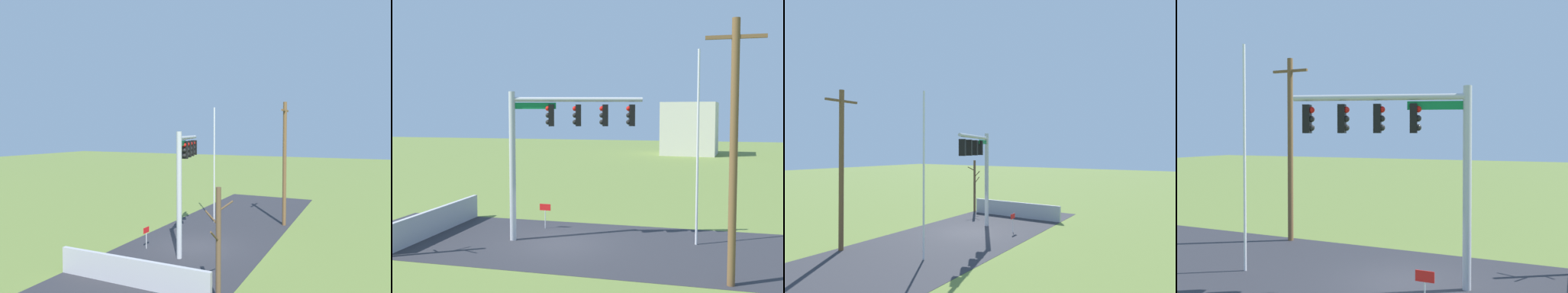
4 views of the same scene
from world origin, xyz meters
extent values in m
plane|color=olive|center=(0.00, 0.00, 0.00)|extent=(160.00, 160.00, 0.00)
cube|color=#2D2D33|center=(-4.00, 0.00, 0.01)|extent=(28.00, 8.00, 0.01)
cube|color=#B7B5AD|center=(3.22, 0.05, 0.00)|extent=(6.00, 6.00, 0.01)
cube|color=#A8A8AD|center=(6.19, -0.24, 0.60)|extent=(0.20, 7.51, 1.21)
cylinder|color=#B2B5BA|center=(2.22, 0.05, 3.31)|extent=(0.28, 0.28, 6.63)
cylinder|color=#B2B5BA|center=(-0.53, -0.80, 6.28)|extent=(5.57, 1.88, 0.20)
cube|color=#0F7238|center=(1.23, -0.26, 6.00)|extent=(1.73, 0.56, 0.28)
cube|color=black|center=(0.57, -0.46, 5.58)|extent=(0.33, 0.41, 0.96)
sphere|color=red|center=(0.71, -0.42, 5.88)|extent=(0.22, 0.22, 0.22)
sphere|color=black|center=(0.71, -0.42, 5.58)|extent=(0.22, 0.22, 0.22)
sphere|color=black|center=(0.71, -0.42, 5.28)|extent=(0.22, 0.22, 0.22)
cube|color=black|center=(-0.57, -0.81, 5.58)|extent=(0.33, 0.41, 0.96)
sphere|color=red|center=(-0.43, -0.77, 5.88)|extent=(0.22, 0.22, 0.22)
sphere|color=black|center=(-0.43, -0.77, 5.58)|extent=(0.22, 0.22, 0.22)
sphere|color=black|center=(-0.43, -0.77, 5.28)|extent=(0.22, 0.22, 0.22)
cube|color=black|center=(-1.71, -1.16, 5.58)|extent=(0.33, 0.41, 0.96)
sphere|color=red|center=(-1.57, -1.12, 5.88)|extent=(0.22, 0.22, 0.22)
sphere|color=black|center=(-1.57, -1.12, 5.58)|extent=(0.22, 0.22, 0.22)
sphere|color=black|center=(-1.57, -1.12, 5.28)|extent=(0.22, 0.22, 0.22)
cube|color=black|center=(-2.85, -1.51, 5.58)|extent=(0.33, 0.41, 0.96)
sphere|color=red|center=(-2.70, -1.46, 5.88)|extent=(0.22, 0.22, 0.22)
sphere|color=black|center=(-2.70, -1.46, 5.58)|extent=(0.22, 0.22, 0.22)
sphere|color=black|center=(-2.70, -1.46, 5.28)|extent=(0.22, 0.22, 0.22)
cylinder|color=silver|center=(-5.73, -1.25, 4.19)|extent=(0.10, 0.10, 8.38)
cylinder|color=brown|center=(-7.03, 3.56, 4.35)|extent=(0.26, 0.26, 8.71)
cube|color=brown|center=(-7.03, 3.56, 8.11)|extent=(1.90, 0.12, 0.12)
cylinder|color=silver|center=(1.58, -2.39, 0.45)|extent=(0.04, 0.04, 0.90)
cube|color=red|center=(1.58, -2.39, 1.06)|extent=(0.56, 0.02, 0.32)
cube|color=beige|center=(-3.12, -47.71, 3.56)|extent=(7.57, 7.38, 7.13)
camera|label=1|loc=(19.19, 8.95, 6.61)|focal=34.16mm
camera|label=2|loc=(-6.43, 19.84, 5.69)|focal=44.56mm
camera|label=3|loc=(-17.94, -12.57, 5.42)|focal=30.46mm
camera|label=4|loc=(5.42, -14.46, 4.99)|focal=41.54mm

